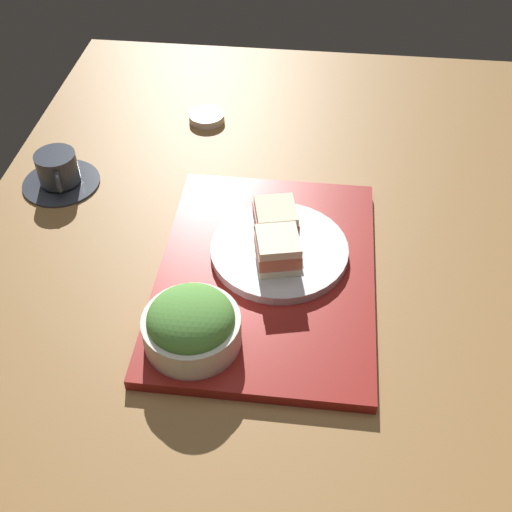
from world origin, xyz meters
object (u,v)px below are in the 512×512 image
sandwich_plate (278,250)px  sandwich_near (281,250)px  sandwich_far (276,220)px  coffee_cup (59,172)px  small_sauce_dish (207,117)px  salad_bowl (191,324)px

sandwich_plate → sandwich_near: size_ratio=2.72×
sandwich_near → sandwich_far: 6.71cm
coffee_cup → small_sauce_dish: size_ratio=1.93×
coffee_cup → small_sauce_dish: bearing=-43.9°
sandwich_near → small_sauce_dish: sandwich_near is taller
sandwich_near → coffee_cup: sandwich_near is taller
salad_bowl → coffee_cup: salad_bowl is taller
sandwich_plate → salad_bowl: size_ratio=1.60×
salad_bowl → coffee_cup: 43.58cm
sandwich_plate → coffee_cup: 41.50cm
sandwich_far → small_sauce_dish: bearing=25.9°
sandwich_near → sandwich_far: sandwich_near is taller
sandwich_plate → salad_bowl: 20.10cm
sandwich_plate → sandwich_far: (3.28, 0.69, 3.12)cm
small_sauce_dish → sandwich_plate: bearing=-155.3°
coffee_cup → salad_bowl: bearing=-137.8°
coffee_cup → small_sauce_dish: 31.26cm
sandwich_plate → coffee_cup: coffee_cup is taller
coffee_cup → sandwich_near: bearing=-114.6°
sandwich_near → coffee_cup: size_ratio=0.57×
coffee_cup → sandwich_far: bearing=-106.8°
sandwich_near → salad_bowl: salad_bowl is taller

